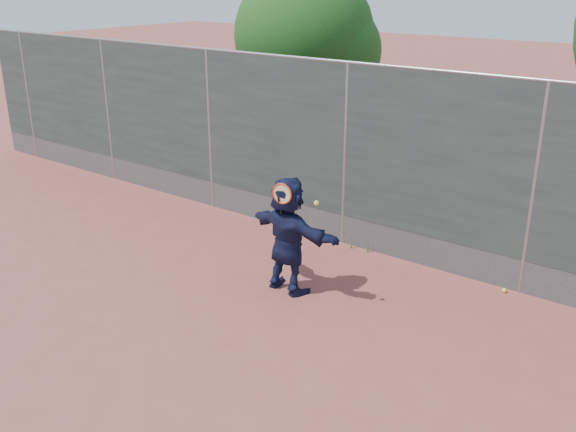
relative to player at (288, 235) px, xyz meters
The scene contains 7 objects.
ground 1.81m from the player, 101.00° to the right, with size 80.00×80.00×0.00m, color #9E4C42.
player is the anchor object (origin of this frame).
ball_ground 3.20m from the player, 35.17° to the left, with size 0.07×0.07×0.07m, color #CEF536.
fence 2.09m from the player, 98.95° to the left, with size 20.00×0.06×3.03m.
swing_action 0.70m from the player, 62.22° to the right, with size 0.77×0.16×0.51m.
tree_left 6.26m from the player, 122.31° to the left, with size 3.15×3.00×4.53m.
weed_clump 1.95m from the player, 90.31° to the left, with size 0.68×0.07×0.30m.
Camera 1 is at (5.30, -5.04, 4.28)m, focal length 40.00 mm.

